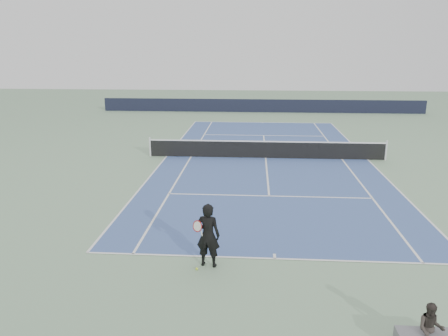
# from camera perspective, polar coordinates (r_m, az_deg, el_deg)

# --- Properties ---
(ground) EXTENTS (80.00, 80.00, 0.00)m
(ground) POSITION_cam_1_polar(r_m,az_deg,el_deg) (23.98, 5.46, 1.29)
(ground) COLOR gray
(court_surface) EXTENTS (10.97, 23.77, 0.01)m
(court_surface) POSITION_cam_1_polar(r_m,az_deg,el_deg) (23.97, 5.46, 1.31)
(court_surface) COLOR #3D5690
(court_surface) RESTS_ON ground
(tennis_net) EXTENTS (12.90, 0.10, 1.07)m
(tennis_net) POSITION_cam_1_polar(r_m,az_deg,el_deg) (23.86, 5.49, 2.47)
(tennis_net) COLOR silver
(tennis_net) RESTS_ON ground
(windscreen_far) EXTENTS (30.00, 0.25, 1.20)m
(windscreen_far) POSITION_cam_1_polar(r_m,az_deg,el_deg) (41.47, 4.94, 8.10)
(windscreen_far) COLOR black
(windscreen_far) RESTS_ON ground
(tennis_player) EXTENTS (0.83, 0.60, 1.81)m
(tennis_player) POSITION_cam_1_polar(r_m,az_deg,el_deg) (11.98, -2.10, -8.75)
(tennis_player) COLOR black
(tennis_player) RESTS_ON ground
(tennis_ball) EXTENTS (0.07, 0.07, 0.07)m
(tennis_ball) POSITION_cam_1_polar(r_m,az_deg,el_deg) (12.15, -3.58, -12.99)
(tennis_ball) COLOR #C9E62F
(tennis_ball) RESTS_ON ground
(spectator_bench) EXTENTS (1.31, 0.68, 1.08)m
(spectator_bench) POSITION_cam_1_polar(r_m,az_deg,el_deg) (10.05, 25.25, -19.09)
(spectator_bench) COLOR slate
(spectator_bench) RESTS_ON ground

